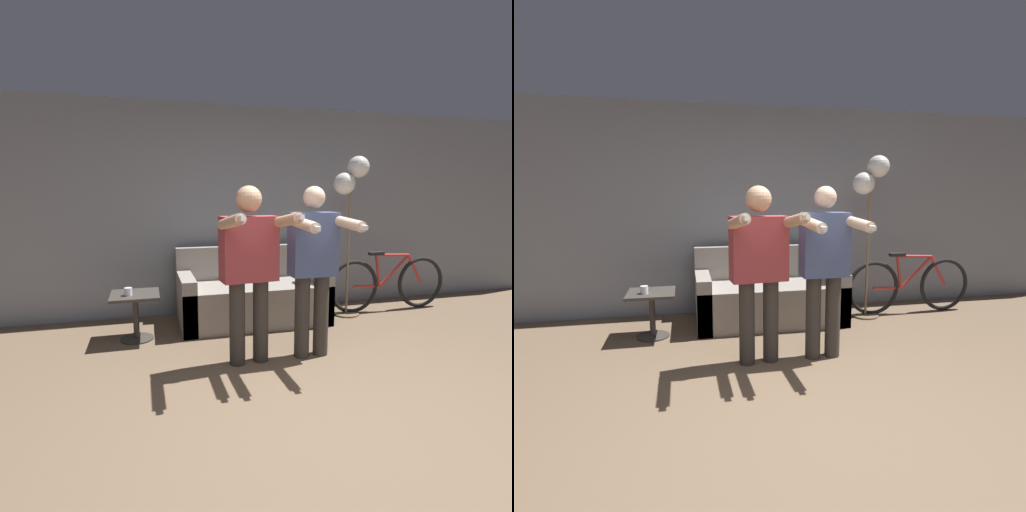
% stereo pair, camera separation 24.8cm
% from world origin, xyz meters
% --- Properties ---
extents(ground_plane, '(16.00, 16.00, 0.00)m').
position_xyz_m(ground_plane, '(0.00, 0.00, 0.00)').
color(ground_plane, brown).
extents(wall_back, '(10.00, 0.05, 2.60)m').
position_xyz_m(wall_back, '(0.00, 2.96, 1.30)').
color(wall_back, gray).
rests_on(wall_back, ground_plane).
extents(couch, '(1.72, 0.85, 0.87)m').
position_xyz_m(couch, '(0.10, 2.42, 0.29)').
color(couch, gray).
rests_on(couch, ground_plane).
extents(person_left, '(0.60, 0.71, 1.58)m').
position_xyz_m(person_left, '(-0.23, 1.24, 0.93)').
color(person_left, '#38332D').
rests_on(person_left, ground_plane).
extents(person_right, '(0.49, 0.67, 1.58)m').
position_xyz_m(person_right, '(0.37, 1.24, 0.91)').
color(person_right, '#38332D').
rests_on(person_right, ground_plane).
extents(cat, '(0.48, 0.12, 0.16)m').
position_xyz_m(cat, '(0.21, 2.74, 0.94)').
color(cat, '#3D3833').
rests_on(cat, couch).
extents(floor_lamp, '(0.44, 0.33, 1.96)m').
position_xyz_m(floor_lamp, '(1.32, 2.35, 1.60)').
color(floor_lamp, '#756047').
rests_on(floor_lamp, ground_plane).
extents(side_table, '(0.49, 0.49, 0.49)m').
position_xyz_m(side_table, '(-1.23, 2.13, 0.36)').
color(side_table, '#38332D').
rests_on(side_table, ground_plane).
extents(cup, '(0.08, 0.08, 0.08)m').
position_xyz_m(cup, '(-1.29, 2.07, 0.53)').
color(cup, silver).
rests_on(cup, side_table).
extents(bicycle, '(1.68, 0.07, 0.78)m').
position_xyz_m(bicycle, '(1.92, 2.39, 0.36)').
color(bicycle, black).
rests_on(bicycle, ground_plane).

